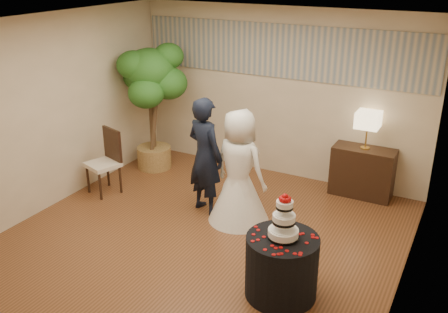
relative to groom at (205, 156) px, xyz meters
The scene contains 15 objects.
floor 1.17m from the groom, 62.56° to the right, with size 5.00×5.00×0.00m, color brown.
ceiling 2.09m from the groom, 62.56° to the right, with size 5.00×5.00×0.00m, color white.
wall_back 1.91m from the groom, 78.60° to the left, with size 5.00×0.06×2.80m, color beige.
wall_front 3.26m from the groom, 83.53° to the right, with size 5.00×0.06×2.80m, color beige.
wall_left 2.31m from the groom, 161.88° to the right, with size 0.06×5.00×2.80m, color beige.
wall_right 3.00m from the groom, 13.72° to the right, with size 0.06×5.00×2.80m, color beige.
mural_border 2.20m from the groom, 78.48° to the left, with size 4.90×0.02×0.85m, color gray.
groom is the anchor object (origin of this frame).
bride 0.56m from the groom, ahead, with size 0.86×0.86×1.63m, color white.
cake_table 2.23m from the groom, 37.61° to the right, with size 0.79×0.79×0.72m, color black.
wedding_cake 2.18m from the groom, 37.61° to the right, with size 0.33×0.33×0.52m, color white, non-canonical shape.
console 2.52m from the groom, 39.86° to the left, with size 0.94×0.42×0.78m, color black.
table_lamp 2.48m from the groom, 39.86° to the left, with size 0.35×0.35×0.58m, color beige, non-canonical shape.
ficus_tree 1.90m from the groom, 148.97° to the left, with size 1.06×1.06×2.23m, color #28601E, non-canonical shape.
side_chair 1.77m from the groom, behind, with size 0.47×0.49×1.03m, color black, non-canonical shape.
Camera 1 is at (2.97, -4.98, 3.52)m, focal length 40.00 mm.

